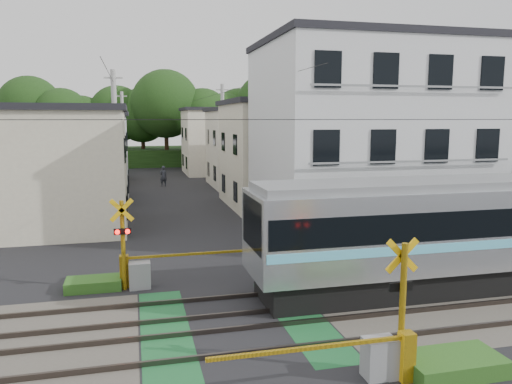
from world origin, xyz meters
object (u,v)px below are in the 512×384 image
object	(u,v)px
pedestrian	(163,176)
crossing_signal_far	(137,268)
commuter_train	(504,228)
crossing_signal_near	(385,348)
apartment_block	(367,139)

from	to	relation	value
pedestrian	crossing_signal_far	bearing A→B (deg)	67.51
commuter_train	crossing_signal_near	bearing A→B (deg)	-145.37
crossing_signal_near	pedestrian	size ratio (longest dim) A/B	2.74
commuter_train	apartment_block	world-z (taller)	apartment_block
commuter_train	crossing_signal_near	size ratio (longest dim) A/B	3.74
crossing_signal_near	pedestrian	distance (m)	32.69
crossing_signal_far	crossing_signal_near	bearing A→B (deg)	-54.71
commuter_train	pedestrian	world-z (taller)	commuter_train
commuter_train	crossing_signal_near	distance (m)	8.63
crossing_signal_far	pedestrian	bearing A→B (deg)	84.66
crossing_signal_near	pedestrian	world-z (taller)	crossing_signal_near
commuter_train	crossing_signal_far	bearing A→B (deg)	168.63
crossing_signal_near	crossing_signal_far	distance (m)	8.95
apartment_block	pedestrian	xyz separation A→B (m)	(-8.73, 19.42, -3.79)
crossing_signal_near	crossing_signal_far	bearing A→B (deg)	125.29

